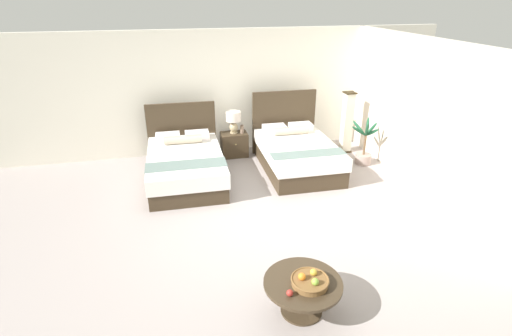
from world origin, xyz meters
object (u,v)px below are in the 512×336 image
object	(u,v)px
loose_apple	(290,293)
bed_near_window	(186,164)
nightstand	(234,144)
bed_near_corner	(296,153)
floor_lamp_corner	(347,123)
coffee_table	(303,289)
potted_palm	(364,151)
vase	(242,129)
fruit_bowl	(310,281)
table_lamp	(233,119)

from	to	relation	value
loose_apple	bed_near_window	bearing A→B (deg)	101.61
nightstand	loose_apple	size ratio (longest dim) A/B	7.87
loose_apple	bed_near_corner	bearing A→B (deg)	70.29
floor_lamp_corner	coffee_table	bearing A→B (deg)	-120.40
coffee_table	floor_lamp_corner	xyz separation A→B (m)	(2.51, 4.28, 0.35)
coffee_table	potted_palm	xyz separation A→B (m)	(2.58, 3.56, -0.03)
bed_near_corner	coffee_table	distance (m)	3.86
bed_near_window	vase	world-z (taller)	bed_near_window
nightstand	loose_apple	bearing A→B (deg)	-93.59
vase	coffee_table	xyz separation A→B (m)	(-0.26, -4.55, -0.29)
fruit_bowl	floor_lamp_corner	xyz separation A→B (m)	(2.46, 4.34, 0.21)
loose_apple	potted_palm	world-z (taller)	potted_palm
potted_palm	table_lamp	bearing A→B (deg)	157.15
vase	floor_lamp_corner	distance (m)	2.27
nightstand	vase	xyz separation A→B (m)	(0.17, -0.04, 0.34)
bed_near_window	nightstand	xyz separation A→B (m)	(1.09, 0.92, -0.05)
coffee_table	floor_lamp_corner	bearing A→B (deg)	59.60
vase	coffee_table	distance (m)	4.57
bed_near_window	floor_lamp_corner	world-z (taller)	floor_lamp_corner
nightstand	potted_palm	bearing A→B (deg)	-22.46
floor_lamp_corner	vase	bearing A→B (deg)	173.13
floor_lamp_corner	bed_near_corner	bearing A→B (deg)	-155.71
bed_near_window	fruit_bowl	distance (m)	3.88
vase	floor_lamp_corner	size ratio (longest dim) A/B	0.13
bed_near_corner	table_lamp	world-z (taller)	bed_near_corner
fruit_bowl	floor_lamp_corner	bearing A→B (deg)	60.46
table_lamp	potted_palm	size ratio (longest dim) A/B	0.48
table_lamp	bed_near_corner	bearing A→B (deg)	-40.91
vase	loose_apple	world-z (taller)	vase
nightstand	fruit_bowl	distance (m)	4.65
nightstand	floor_lamp_corner	distance (m)	2.47
table_lamp	vase	distance (m)	0.27
table_lamp	loose_apple	distance (m)	4.80
table_lamp	loose_apple	bearing A→B (deg)	-93.57
bed_near_corner	fruit_bowl	world-z (taller)	bed_near_corner
nightstand	loose_apple	world-z (taller)	nightstand
bed_near_corner	nightstand	bearing A→B (deg)	139.71
fruit_bowl	nightstand	bearing A→B (deg)	89.48
coffee_table	loose_apple	xyz separation A→B (m)	(-0.20, -0.17, 0.13)
bed_near_corner	floor_lamp_corner	world-z (taller)	bed_near_corner
coffee_table	floor_lamp_corner	size ratio (longest dim) A/B	0.64
fruit_bowl	floor_lamp_corner	size ratio (longest dim) A/B	0.31
fruit_bowl	floor_lamp_corner	distance (m)	4.99
bed_near_corner	table_lamp	bearing A→B (deg)	139.09
bed_near_corner	vase	world-z (taller)	bed_near_corner
coffee_table	potted_palm	size ratio (longest dim) A/B	0.88
nightstand	vase	world-z (taller)	vase
table_lamp	vase	bearing A→B (deg)	-19.83
potted_palm	loose_apple	bearing A→B (deg)	-126.72
bed_near_window	potted_palm	distance (m)	3.57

